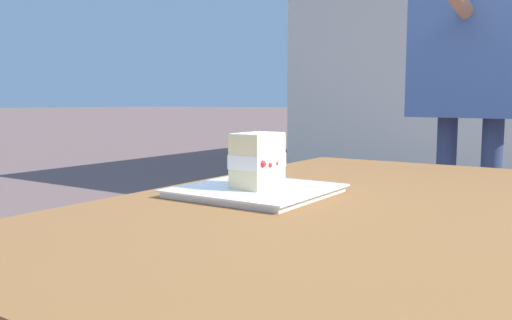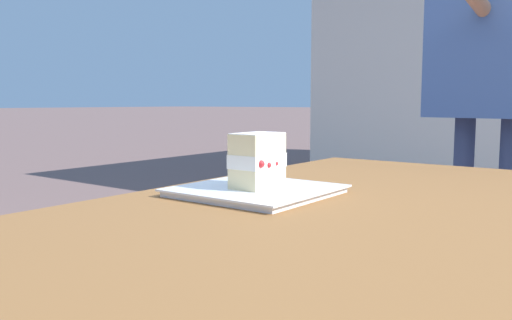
% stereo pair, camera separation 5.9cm
% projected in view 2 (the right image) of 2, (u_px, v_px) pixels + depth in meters
% --- Properties ---
extents(patio_table, '(1.41, 1.04, 0.68)m').
position_uv_depth(patio_table, '(401.00, 250.00, 0.97)').
color(patio_table, brown).
rests_on(patio_table, ground).
extents(dessert_plate, '(0.29, 0.29, 0.02)m').
position_uv_depth(dessert_plate, '(256.00, 191.00, 1.09)').
color(dessert_plate, white).
rests_on(dessert_plate, patio_table).
extents(cake_slice, '(0.11, 0.08, 0.11)m').
position_uv_depth(cake_slice, '(257.00, 160.00, 1.08)').
color(cake_slice, beige).
rests_on(cake_slice, dessert_plate).
extents(dessert_fork, '(0.17, 0.07, 0.01)m').
position_uv_depth(dessert_fork, '(269.00, 174.00, 1.37)').
color(dessert_fork, silver).
rests_on(dessert_fork, patio_table).
extents(diner_person, '(0.59, 0.46, 1.61)m').
position_uv_depth(diner_person, '(491.00, 45.00, 1.90)').
color(diner_person, navy).
rests_on(diner_person, ground).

